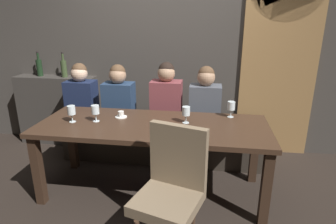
{
  "coord_description": "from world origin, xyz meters",
  "views": [
    {
      "loc": [
        0.52,
        -2.51,
        1.71
      ],
      "look_at": [
        0.14,
        0.08,
        0.84
      ],
      "focal_mm": 30.6,
      "sensor_mm": 36.0,
      "label": 1
    }
  ],
  "objects_px": {
    "dining_table": "(153,132)",
    "wine_glass_end_right": "(71,111)",
    "chair_near_side": "(172,184)",
    "wine_bottle_dark_red": "(39,67)",
    "banquette_bench": "(164,143)",
    "fork_on_table": "(183,129)",
    "wine_glass_near_left": "(231,106)",
    "wine_glass_center_front": "(186,112)",
    "espresso_cup": "(121,115)",
    "diner_bearded": "(119,97)",
    "wine_bottle_pale_label": "(64,68)",
    "diner_redhead": "(81,95)",
    "diner_near_end": "(205,100)",
    "diner_far_end": "(166,97)",
    "wine_glass_end_left": "(95,110)"
  },
  "relations": [
    {
      "from": "wine_glass_near_left",
      "to": "diner_redhead",
      "type": "bearing_deg",
      "value": 166.9
    },
    {
      "from": "wine_glass_end_right",
      "to": "fork_on_table",
      "type": "height_order",
      "value": "wine_glass_end_right"
    },
    {
      "from": "diner_bearded",
      "to": "wine_glass_end_right",
      "type": "xyz_separation_m",
      "value": [
        -0.24,
        -0.73,
        0.05
      ]
    },
    {
      "from": "wine_glass_center_front",
      "to": "wine_glass_end_right",
      "type": "height_order",
      "value": "same"
    },
    {
      "from": "dining_table",
      "to": "wine_glass_end_right",
      "type": "distance_m",
      "value": 0.81
    },
    {
      "from": "diner_near_end",
      "to": "fork_on_table",
      "type": "height_order",
      "value": "diner_near_end"
    },
    {
      "from": "chair_near_side",
      "to": "espresso_cup",
      "type": "relative_size",
      "value": 8.17
    },
    {
      "from": "wine_glass_end_right",
      "to": "fork_on_table",
      "type": "xyz_separation_m",
      "value": [
        1.09,
        -0.04,
        -0.11
      ]
    },
    {
      "from": "wine_glass_end_right",
      "to": "dining_table",
      "type": "bearing_deg",
      "value": 4.49
    },
    {
      "from": "chair_near_side",
      "to": "wine_glass_end_right",
      "type": "xyz_separation_m",
      "value": [
        -1.07,
        0.66,
        0.29
      ]
    },
    {
      "from": "chair_near_side",
      "to": "wine_bottle_pale_label",
      "type": "relative_size",
      "value": 3.01
    },
    {
      "from": "wine_glass_end_right",
      "to": "wine_glass_center_front",
      "type": "bearing_deg",
      "value": 6.98
    },
    {
      "from": "diner_bearded",
      "to": "wine_bottle_dark_red",
      "type": "xyz_separation_m",
      "value": [
        -1.21,
        0.37,
        0.27
      ]
    },
    {
      "from": "diner_redhead",
      "to": "wine_bottle_dark_red",
      "type": "bearing_deg",
      "value": 156.3
    },
    {
      "from": "banquette_bench",
      "to": "wine_glass_center_front",
      "type": "bearing_deg",
      "value": -63.42
    },
    {
      "from": "diner_far_end",
      "to": "fork_on_table",
      "type": "relative_size",
      "value": 4.58
    },
    {
      "from": "diner_bearded",
      "to": "diner_near_end",
      "type": "height_order",
      "value": "diner_near_end"
    },
    {
      "from": "banquette_bench",
      "to": "wine_glass_center_front",
      "type": "relative_size",
      "value": 15.24
    },
    {
      "from": "diner_redhead",
      "to": "espresso_cup",
      "type": "xyz_separation_m",
      "value": [
        0.69,
        -0.59,
        -0.03
      ]
    },
    {
      "from": "diner_redhead",
      "to": "diner_bearded",
      "type": "distance_m",
      "value": 0.5
    },
    {
      "from": "diner_redhead",
      "to": "chair_near_side",
      "type": "bearing_deg",
      "value": -47.47
    },
    {
      "from": "wine_bottle_dark_red",
      "to": "wine_glass_near_left",
      "type": "height_order",
      "value": "wine_bottle_dark_red"
    },
    {
      "from": "wine_bottle_dark_red",
      "to": "wine_glass_center_front",
      "type": "height_order",
      "value": "wine_bottle_dark_red"
    },
    {
      "from": "diner_redhead",
      "to": "diner_far_end",
      "type": "bearing_deg",
      "value": -1.84
    },
    {
      "from": "banquette_bench",
      "to": "diner_bearded",
      "type": "distance_m",
      "value": 0.79
    },
    {
      "from": "diner_far_end",
      "to": "wine_bottle_pale_label",
      "type": "height_order",
      "value": "wine_bottle_pale_label"
    },
    {
      "from": "dining_table",
      "to": "wine_glass_end_right",
      "type": "relative_size",
      "value": 13.41
    },
    {
      "from": "wine_bottle_dark_red",
      "to": "espresso_cup",
      "type": "height_order",
      "value": "wine_bottle_dark_red"
    },
    {
      "from": "diner_far_end",
      "to": "fork_on_table",
      "type": "height_order",
      "value": "diner_far_end"
    },
    {
      "from": "diner_near_end",
      "to": "wine_glass_end_left",
      "type": "xyz_separation_m",
      "value": [
        -1.04,
        -0.69,
        0.05
      ]
    },
    {
      "from": "wine_glass_center_front",
      "to": "diner_bearded",
      "type": "bearing_deg",
      "value": 145.08
    },
    {
      "from": "fork_on_table",
      "to": "espresso_cup",
      "type": "bearing_deg",
      "value": 179.48
    },
    {
      "from": "dining_table",
      "to": "chair_near_side",
      "type": "xyz_separation_m",
      "value": [
        0.29,
        -0.72,
        -0.09
      ]
    },
    {
      "from": "wine_glass_near_left",
      "to": "wine_glass_center_front",
      "type": "height_order",
      "value": "same"
    },
    {
      "from": "fork_on_table",
      "to": "wine_bottle_pale_label",
      "type": "bearing_deg",
      "value": 166.01
    },
    {
      "from": "diner_redhead",
      "to": "diner_far_end",
      "type": "distance_m",
      "value": 1.08
    },
    {
      "from": "wine_bottle_pale_label",
      "to": "espresso_cup",
      "type": "xyz_separation_m",
      "value": [
        1.04,
        -0.88,
        -0.3
      ]
    },
    {
      "from": "wine_glass_end_left",
      "to": "wine_glass_center_front",
      "type": "relative_size",
      "value": 1.0
    },
    {
      "from": "banquette_bench",
      "to": "wine_glass_near_left",
      "type": "bearing_deg",
      "value": -27.4
    },
    {
      "from": "banquette_bench",
      "to": "wine_glass_near_left",
      "type": "height_order",
      "value": "wine_glass_near_left"
    },
    {
      "from": "wine_glass_end_left",
      "to": "fork_on_table",
      "type": "xyz_separation_m",
      "value": [
        0.86,
        -0.09,
        -0.11
      ]
    },
    {
      "from": "chair_near_side",
      "to": "wine_glass_center_front",
      "type": "xyz_separation_m",
      "value": [
        0.03,
        0.8,
        0.29
      ]
    },
    {
      "from": "diner_redhead",
      "to": "diner_near_end",
      "type": "height_order",
      "value": "diner_near_end"
    },
    {
      "from": "diner_far_end",
      "to": "wine_bottle_dark_red",
      "type": "height_order",
      "value": "wine_bottle_dark_red"
    },
    {
      "from": "chair_near_side",
      "to": "wine_bottle_dark_red",
      "type": "bearing_deg",
      "value": 139.19
    },
    {
      "from": "banquette_bench",
      "to": "wine_bottle_pale_label",
      "type": "relative_size",
      "value": 7.67
    },
    {
      "from": "wine_bottle_pale_label",
      "to": "wine_bottle_dark_red",
      "type": "bearing_deg",
      "value": 176.87
    },
    {
      "from": "banquette_bench",
      "to": "fork_on_table",
      "type": "distance_m",
      "value": 1.0
    },
    {
      "from": "banquette_bench",
      "to": "chair_near_side",
      "type": "relative_size",
      "value": 2.55
    },
    {
      "from": "dining_table",
      "to": "chair_near_side",
      "type": "bearing_deg",
      "value": -68.45
    }
  ]
}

